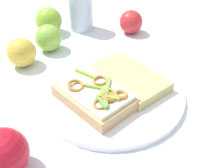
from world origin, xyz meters
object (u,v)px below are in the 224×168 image
at_px(plate, 112,94).
at_px(sandwich, 95,95).
at_px(apple_4, 49,21).
at_px(drinking_glass, 81,9).
at_px(apple_2, 21,52).
at_px(bread_slice_side, 128,78).
at_px(apple_3, 131,22).
at_px(apple_5, 3,153).
at_px(apple_0, 49,38).

distance_m(plate, sandwich, 0.05).
relative_size(apple_4, drinking_glass, 0.61).
xyz_separation_m(apple_2, drinking_glass, (-0.18, 0.16, 0.03)).
distance_m(bread_slice_side, drinking_glass, 0.33).
xyz_separation_m(bread_slice_side, drinking_glass, (-0.31, -0.08, 0.04)).
height_order(apple_2, drinking_glass, drinking_glass).
xyz_separation_m(plate, bread_slice_side, (-0.03, 0.04, 0.02)).
bearing_deg(bread_slice_side, apple_3, -44.66).
bearing_deg(apple_2, drinking_glass, 139.18).
xyz_separation_m(plate, apple_4, (-0.33, -0.14, 0.03)).
height_order(apple_2, apple_3, apple_2).
bearing_deg(drinking_glass, apple_4, -83.00).
bearing_deg(sandwich, bread_slice_side, -89.12).
height_order(apple_3, drinking_glass, drinking_glass).
distance_m(apple_5, drinking_glass, 0.52).
relative_size(apple_2, apple_5, 0.89).
relative_size(plate, apple_5, 3.80).
relative_size(apple_0, apple_5, 0.89).
height_order(sandwich, apple_0, apple_0).
bearing_deg(apple_3, sandwich, -24.19).
height_order(plate, apple_0, apple_0).
distance_m(plate, apple_5, 0.25).
distance_m(apple_0, apple_3, 0.25).
distance_m(apple_2, apple_4, 0.18).
bearing_deg(apple_2, sandwich, 40.47).
xyz_separation_m(bread_slice_side, apple_3, (-0.26, 0.06, 0.01)).
height_order(sandwich, apple_3, apple_3).
height_order(bread_slice_side, apple_4, apple_4).
bearing_deg(apple_2, apple_4, 160.08).
distance_m(bread_slice_side, apple_2, 0.27).
relative_size(sandwich, drinking_glass, 1.44).
bearing_deg(sandwich, apple_0, -13.98).
bearing_deg(apple_5, apple_3, 146.37).
relative_size(sandwich, apple_3, 2.67).
bearing_deg(apple_0, drinking_glass, 140.79).
bearing_deg(apple_4, apple_2, -19.92).
bearing_deg(apple_3, drinking_glass, -109.28).
relative_size(apple_2, apple_4, 0.91).
relative_size(bread_slice_side, apple_4, 2.21).
relative_size(plate, apple_0, 4.27).
xyz_separation_m(apple_4, drinking_glass, (-0.01, 0.10, 0.03)).
distance_m(sandwich, bread_slice_side, 0.10).
relative_size(apple_0, apple_2, 1.00).
distance_m(apple_2, drinking_glass, 0.25).
bearing_deg(apple_0, plate, 30.98).
bearing_deg(apple_0, apple_4, -179.32).
xyz_separation_m(sandwich, apple_5, (0.13, -0.16, 0.01)).
bearing_deg(plate, apple_2, -128.42).
height_order(plate, apple_3, apple_3).
height_order(apple_3, apple_4, apple_4).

